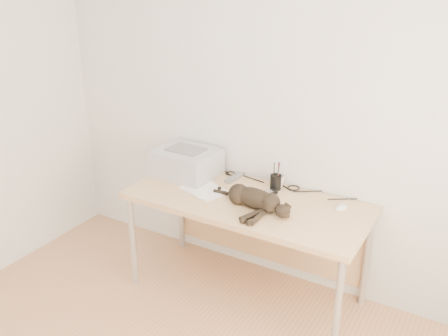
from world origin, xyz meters
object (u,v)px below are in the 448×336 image
Objects in this scene: mouse at (341,206)px; printer at (187,162)px; mug at (278,181)px; cat at (253,199)px; desk at (252,212)px; pen_cup at (276,182)px.

printer is at bearing -154.95° from mouse.
mug reaches higher than mouse.
mug is (0.01, 0.36, -0.02)m from cat.
printer is (-0.57, 0.05, 0.23)m from desk.
pen_cup reaches higher than cat.
printer reaches higher than mouse.
cat reaches higher than mouse.
mug reaches higher than desk.
desk is 15.26× the size of mouse.
desk is at bearing -147.32° from mouse.
printer is at bearing 169.28° from cat.
desk is 2.64× the size of cat.
printer reaches higher than cat.
pen_cup is at bearing -163.57° from mouse.
cat is (0.66, -0.23, -0.04)m from printer.
mouse is (0.49, 0.27, -0.04)m from cat.
cat is 5.77× the size of mouse.
printer is at bearing -168.11° from mug.
cat is at bearing -63.35° from desk.
mouse is at bearing -6.20° from pen_cup.
mug is 0.04m from pen_cup.
printer is 0.68m from mug.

